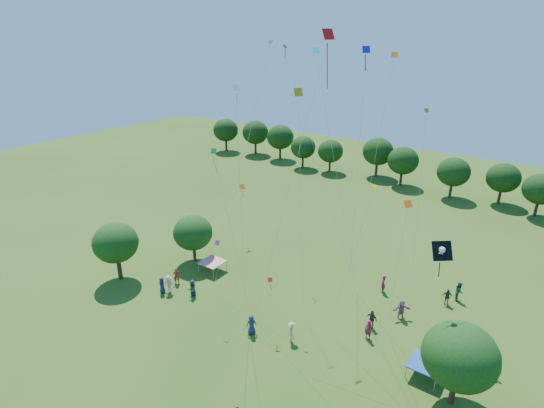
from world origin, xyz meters
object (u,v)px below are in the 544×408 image
(tent_red_stripe, at_px, (212,262))
(red_high_kite, at_px, (314,94))
(near_tree_west, at_px, (116,243))
(pirate_kite, at_px, (440,252))
(tent_blue, at_px, (425,364))
(near_tree_east, at_px, (460,356))
(near_tree_north, at_px, (193,233))

(tent_red_stripe, bearing_deg, red_high_kite, -9.04)
(near_tree_west, xyz_separation_m, red_high_kite, (18.99, 4.42, 15.07))
(pirate_kite, distance_m, red_high_kite, 13.25)
(near_tree_west, bearing_deg, pirate_kite, 9.36)
(tent_red_stripe, xyz_separation_m, tent_blue, (22.23, -1.89, 0.00))
(near_tree_west, distance_m, tent_blue, 29.29)
(tent_blue, bearing_deg, near_tree_east, -31.99)
(near_tree_east, bearing_deg, near_tree_west, -174.24)
(near_tree_east, bearing_deg, near_tree_north, 172.31)
(near_tree_east, distance_m, pirate_kite, 6.63)
(near_tree_west, height_order, red_high_kite, red_high_kite)
(tent_red_stripe, height_order, red_high_kite, red_high_kite)
(tent_red_stripe, bearing_deg, near_tree_west, -135.73)
(near_tree_north, height_order, pirate_kite, pirate_kite)
(tent_blue, xyz_separation_m, red_high_kite, (-9.80, -0.08, 17.99))
(near_tree_north, relative_size, near_tree_east, 0.87)
(near_tree_north, distance_m, near_tree_east, 27.70)
(tent_red_stripe, height_order, tent_blue, same)
(red_high_kite, bearing_deg, tent_blue, 0.49)
(near_tree_north, xyz_separation_m, near_tree_east, (27.45, -3.70, 0.49))
(tent_red_stripe, bearing_deg, pirate_kite, -4.44)
(pirate_kite, bearing_deg, tent_blue, -31.96)
(near_tree_west, relative_size, near_tree_east, 0.99)
(near_tree_west, relative_size, near_tree_north, 1.14)
(near_tree_west, xyz_separation_m, near_tree_east, (31.00, 3.13, -0.11))
(near_tree_west, xyz_separation_m, near_tree_north, (3.55, 6.83, -0.59))
(near_tree_north, xyz_separation_m, tent_blue, (25.25, -2.33, -2.33))
(near_tree_north, distance_m, red_high_kite, 22.13)
(near_tree_west, height_order, near_tree_east, near_tree_east)
(near_tree_west, bearing_deg, near_tree_north, 62.56)
(red_high_kite, bearing_deg, near_tree_west, -166.90)
(near_tree_north, bearing_deg, tent_red_stripe, -8.21)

